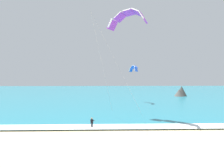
% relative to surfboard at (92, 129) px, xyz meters
% --- Properties ---
extents(sea, '(200.00, 120.00, 0.20)m').
position_rel_surfboard_xyz_m(sea, '(0.24, 59.29, 0.07)').
color(sea, teal).
rests_on(sea, ground).
extents(surf_foam, '(200.00, 2.97, 0.04)m').
position_rel_surfboard_xyz_m(surf_foam, '(0.24, 0.29, 0.19)').
color(surf_foam, white).
rests_on(surf_foam, sea).
extents(surfboard, '(1.01, 1.45, 0.09)m').
position_rel_surfboard_xyz_m(surfboard, '(0.00, 0.00, 0.00)').
color(surfboard, white).
rests_on(surfboard, ground).
extents(kitesurfer, '(0.66, 0.66, 1.69)m').
position_rel_surfboard_xyz_m(kitesurfer, '(0.01, 0.02, 0.91)').
color(kitesurfer, black).
rests_on(kitesurfer, ground).
extents(kite_primary, '(9.32, 8.87, 18.53)m').
position_rel_surfboard_xyz_m(kite_primary, '(5.97, 6.06, 18.41)').
color(kite_primary, purple).
extents(kite_distant, '(2.09, 5.35, 1.96)m').
position_rel_surfboard_xyz_m(kite_distant, '(10.12, 26.94, 10.22)').
color(kite_distant, blue).
extents(headland_right, '(5.35, 5.00, 4.06)m').
position_rel_surfboard_xyz_m(headland_right, '(30.63, 44.05, 1.78)').
color(headland_right, '#47423D').
rests_on(headland_right, ground).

